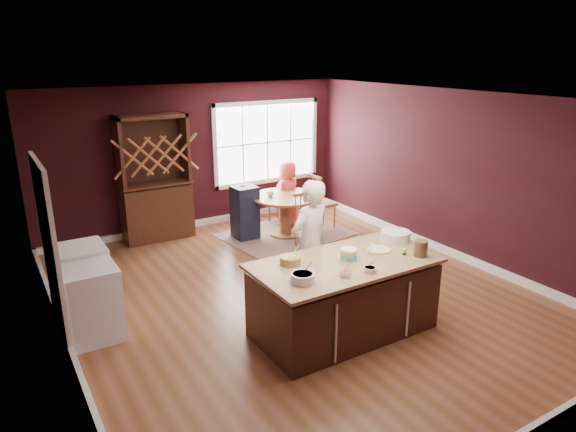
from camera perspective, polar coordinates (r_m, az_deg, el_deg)
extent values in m
plane|color=brown|center=(7.31, 0.80, -8.63)|extent=(7.00, 7.00, 0.00)
plane|color=white|center=(6.56, 0.90, 12.95)|extent=(7.00, 7.00, 0.00)
plane|color=black|center=(9.87, -10.12, 6.44)|extent=(6.00, 0.00, 6.00)
plane|color=black|center=(4.47, 25.85, -9.44)|extent=(6.00, 0.00, 6.00)
plane|color=black|center=(5.87, -24.79, -2.88)|extent=(0.00, 7.00, 7.00)
plane|color=black|center=(8.74, 17.78, 4.39)|extent=(0.00, 7.00, 7.00)
cube|color=#3C1610|center=(6.27, 6.19, -9.29)|extent=(2.11, 1.07, 0.83)
cube|color=tan|center=(6.06, 6.34, -5.20)|extent=(2.19, 1.15, 0.04)
cylinder|color=brown|center=(9.55, -0.28, -1.96)|extent=(0.58, 0.58, 0.04)
cylinder|color=brown|center=(9.44, -0.28, -0.05)|extent=(0.21, 0.21, 0.67)
cylinder|color=brown|center=(9.33, -0.29, 2.14)|extent=(1.25, 1.25, 0.04)
imported|color=silver|center=(6.65, 2.42, -3.25)|extent=(0.71, 0.55, 1.74)
cylinder|color=white|center=(5.48, 1.63, -6.88)|extent=(0.26, 0.26, 0.10)
cylinder|color=brown|center=(5.93, 0.27, -4.94)|extent=(0.24, 0.24, 0.09)
cylinder|color=silver|center=(5.67, 6.37, -6.41)|extent=(0.14, 0.14, 0.05)
cylinder|color=beige|center=(5.80, 9.08, -5.90)|extent=(0.15, 0.15, 0.05)
cylinder|color=silver|center=(6.27, 9.28, -3.64)|extent=(0.07, 0.07, 0.14)
cylinder|color=beige|center=(6.43, 10.06, -3.71)|extent=(0.29, 0.29, 0.02)
cylinder|color=white|center=(6.78, 11.86, -2.18)|extent=(0.38, 0.38, 0.13)
cylinder|color=brown|center=(6.34, 14.54, -3.50)|extent=(0.16, 0.16, 0.19)
cube|color=brown|center=(9.55, -0.28, -2.04)|extent=(2.40, 1.97, 0.01)
imported|color=#ED4645|center=(9.91, 0.00, 2.51)|extent=(0.73, 0.62, 1.27)
cylinder|color=beige|center=(9.36, 1.57, 2.36)|extent=(0.20, 0.20, 0.01)
imported|color=white|center=(9.29, -1.97, 2.50)|extent=(0.13, 0.13, 0.10)
cube|color=black|center=(9.37, -14.61, 4.06)|extent=(1.22, 0.51, 2.23)
cube|color=white|center=(6.52, -20.93, -9.03)|extent=(0.62, 0.60, 0.89)
cube|color=silver|center=(7.08, -21.97, -6.76)|extent=(0.65, 0.62, 0.94)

